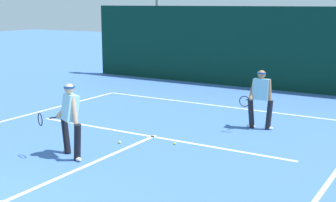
# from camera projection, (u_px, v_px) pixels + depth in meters

# --- Properties ---
(court_line_baseline_far) EXTENTS (9.22, 0.10, 0.01)m
(court_line_baseline_far) POSITION_uv_depth(u_px,v_px,m) (222.00, 106.00, 15.71)
(court_line_baseline_far) COLOR white
(court_line_baseline_far) RESTS_ON ground_plane
(court_line_service) EXTENTS (7.52, 0.10, 0.01)m
(court_line_service) POSITION_uv_depth(u_px,v_px,m) (153.00, 137.00, 12.15)
(court_line_service) COLOR white
(court_line_service) RESTS_ON ground_plane
(court_line_centre) EXTENTS (0.10, 6.40, 0.01)m
(court_line_centre) POSITION_uv_depth(u_px,v_px,m) (70.00, 173.00, 9.58)
(court_line_centre) COLOR white
(court_line_centre) RESTS_ON ground_plane
(player_near) EXTENTS (1.12, 0.84, 1.66)m
(player_near) POSITION_uv_depth(u_px,v_px,m) (70.00, 117.00, 10.40)
(player_near) COLOR black
(player_near) RESTS_ON ground_plane
(player_far) EXTENTS (0.76, 0.86, 1.62)m
(player_far) POSITION_uv_depth(u_px,v_px,m) (260.00, 97.00, 12.75)
(player_far) COLOR black
(player_far) RESTS_ON ground_plane
(tennis_ball) EXTENTS (0.07, 0.07, 0.07)m
(tennis_ball) POSITION_uv_depth(u_px,v_px,m) (175.00, 143.00, 11.46)
(tennis_ball) COLOR #D1E033
(tennis_ball) RESTS_ON ground_plane
(tennis_ball_extra) EXTENTS (0.07, 0.07, 0.07)m
(tennis_ball_extra) POSITION_uv_depth(u_px,v_px,m) (120.00, 142.00, 11.56)
(tennis_ball_extra) COLOR #D1E033
(tennis_ball_extra) RESTS_ON ground_plane
(back_fence_windscreen) EXTENTS (16.22, 0.12, 3.24)m
(back_fence_windscreen) POSITION_uv_depth(u_px,v_px,m) (264.00, 48.00, 18.60)
(back_fence_windscreen) COLOR #082D22
(back_fence_windscreen) RESTS_ON ground_plane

